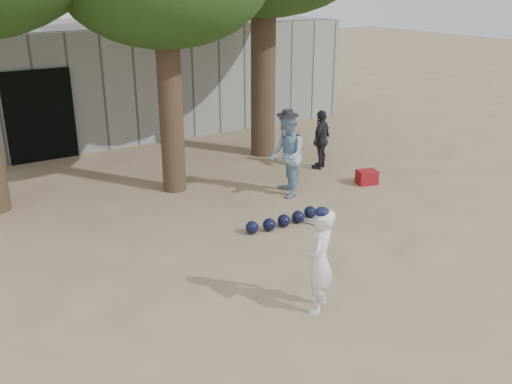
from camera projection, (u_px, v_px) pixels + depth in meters
ground at (258, 280)px, 8.44m from camera, size 70.00×70.00×0.00m
boy_player at (320, 261)px, 7.42m from camera, size 0.63×0.60×1.45m
spectator_blue at (287, 155)px, 11.44m from camera, size 0.91×1.01×1.70m
spectator_dark at (321, 139)px, 13.19m from camera, size 0.87×0.68×1.38m
red_bag at (367, 177)px, 12.33m from camera, size 0.50×0.43×0.30m
back_building at (61, 80)px, 16.08m from camera, size 16.00×5.24×3.00m
helmet_row at (283, 220)px, 10.22m from camera, size 1.51×0.30×0.23m
bat_pile at (307, 220)px, 10.44m from camera, size 0.59×0.77×0.06m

